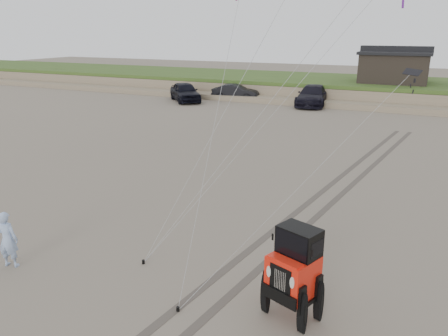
# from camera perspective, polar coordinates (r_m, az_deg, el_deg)

# --- Properties ---
(ground) EXTENTS (160.00, 160.00, 0.00)m
(ground) POSITION_cam_1_polar(r_m,az_deg,el_deg) (11.63, -7.19, -16.38)
(ground) COLOR #6B6054
(ground) RESTS_ON ground
(dune_ridge) EXTENTS (160.00, 14.25, 1.73)m
(dune_ridge) POSITION_cam_1_polar(r_m,az_deg,el_deg) (46.22, 18.61, 9.63)
(dune_ridge) COLOR #7A6B54
(dune_ridge) RESTS_ON ground
(cabin) EXTENTS (6.40, 5.40, 3.35)m
(cabin) POSITION_cam_1_polar(r_m,az_deg,el_deg) (45.30, 21.39, 12.29)
(cabin) COLOR black
(cabin) RESTS_ON dune_ridge
(truck_a) EXTENTS (5.16, 5.25, 1.79)m
(truck_a) POSITION_cam_1_polar(r_m,az_deg,el_deg) (42.15, -5.11, 9.88)
(truck_a) COLOR black
(truck_a) RESTS_ON ground
(truck_b) EXTENTS (4.71, 2.35, 1.49)m
(truck_b) POSITION_cam_1_polar(r_m,az_deg,el_deg) (42.93, 1.50, 9.88)
(truck_b) COLOR black
(truck_b) RESTS_ON ground
(truck_c) EXTENTS (3.12, 6.31, 1.77)m
(truck_c) POSITION_cam_1_polar(r_m,az_deg,el_deg) (40.46, 11.49, 9.27)
(truck_c) COLOR black
(truck_c) RESTS_ON ground
(jeep) EXTENTS (3.61, 5.23, 1.79)m
(jeep) POSITION_cam_1_polar(r_m,az_deg,el_deg) (10.53, 8.94, -14.61)
(jeep) COLOR red
(jeep) RESTS_ON ground
(man) EXTENTS (0.70, 0.55, 1.68)m
(man) POSITION_cam_1_polar(r_m,az_deg,el_deg) (13.88, -26.44, -8.34)
(man) COLOR #97AFE9
(man) RESTS_ON ground
(stake_main) EXTENTS (0.08, 0.08, 0.12)m
(stake_main) POSITION_cam_1_polar(r_m,az_deg,el_deg) (13.13, -10.49, -11.96)
(stake_main) COLOR black
(stake_main) RESTS_ON ground
(stake_aux) EXTENTS (0.08, 0.08, 0.12)m
(stake_aux) POSITION_cam_1_polar(r_m,az_deg,el_deg) (11.08, -6.05, -17.87)
(stake_aux) COLOR black
(stake_aux) RESTS_ON ground
(tire_tracks) EXTENTS (5.22, 29.74, 0.01)m
(tire_tracks) POSITION_cam_1_polar(r_m,az_deg,el_deg) (17.63, 12.53, -4.39)
(tire_tracks) COLOR #4C443D
(tire_tracks) RESTS_ON ground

